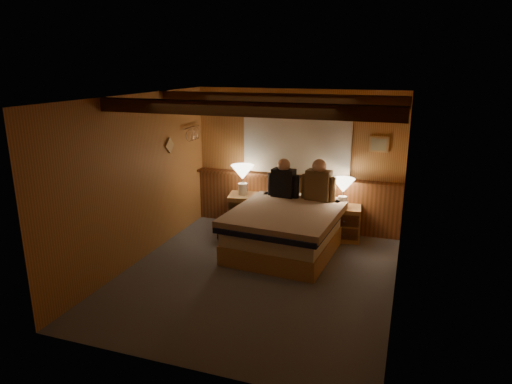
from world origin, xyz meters
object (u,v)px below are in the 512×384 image
at_px(lamp_right, 343,187).
at_px(person_right, 319,183).
at_px(duffel_bag, 233,232).
at_px(nightstand_left, 245,211).
at_px(bed, 287,229).
at_px(person_left, 283,181).
at_px(nightstand_right, 344,223).
at_px(lamp_left, 243,174).

distance_m(lamp_right, person_right, 0.40).
relative_size(lamp_right, duffel_bag, 0.93).
bearing_deg(nightstand_left, lamp_right, -12.54).
xyz_separation_m(bed, person_left, (-0.24, 0.63, 0.58)).
relative_size(nightstand_left, person_left, 0.96).
relative_size(nightstand_right, duffel_bag, 1.08).
bearing_deg(person_right, bed, -110.96).
xyz_separation_m(nightstand_left, person_right, (1.30, -0.11, 0.65)).
relative_size(bed, person_right, 2.96).
height_order(nightstand_left, lamp_left, lamp_left).
bearing_deg(bed, duffel_bag, 177.17).
distance_m(bed, nightstand_left, 1.21).
bearing_deg(lamp_right, bed, -135.17).
bearing_deg(duffel_bag, nightstand_right, 36.01).
bearing_deg(nightstand_left, duffel_bag, -100.18).
xyz_separation_m(lamp_left, person_right, (1.35, -0.11, -0.02)).
bearing_deg(lamp_right, person_left, -174.75).
relative_size(nightstand_right, lamp_right, 1.17).
relative_size(bed, person_left, 3.11).
height_order(nightstand_left, duffel_bag, nightstand_left).
distance_m(lamp_right, duffel_bag, 1.93).
bearing_deg(lamp_right, nightstand_left, 179.46).
relative_size(nightstand_left, duffel_bag, 1.25).
distance_m(lamp_left, person_right, 1.35).
height_order(lamp_right, duffel_bag, lamp_right).
relative_size(bed, lamp_left, 4.01).
xyz_separation_m(lamp_right, duffel_bag, (-1.67, -0.61, -0.75)).
bearing_deg(duffel_bag, lamp_left, 111.27).
xyz_separation_m(nightstand_left, duffel_bag, (0.02, -0.62, -0.16)).
relative_size(lamp_left, duffel_bag, 1.01).
bearing_deg(person_left, nightstand_left, 177.83).
height_order(nightstand_right, lamp_right, lamp_right).
relative_size(nightstand_left, nightstand_right, 1.15).
height_order(nightstand_right, person_right, person_right).
bearing_deg(duffel_bag, nightstand_left, 107.27).
distance_m(nightstand_right, duffel_bag, 1.83).
relative_size(person_right, duffel_bag, 1.36).
distance_m(nightstand_left, nightstand_right, 1.73).
bearing_deg(lamp_left, nightstand_left, -6.47).
distance_m(bed, person_right, 0.94).
bearing_deg(person_right, person_left, -172.52).
xyz_separation_m(person_right, duffel_bag, (-1.28, -0.52, -0.80)).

